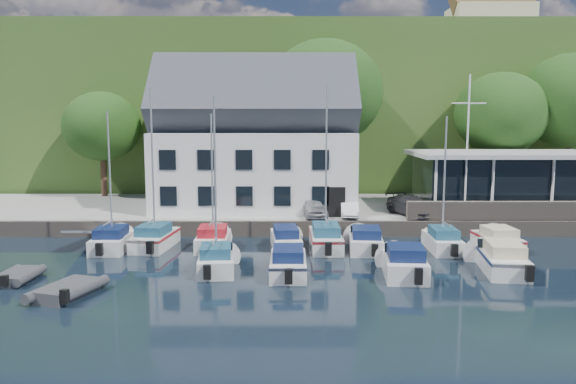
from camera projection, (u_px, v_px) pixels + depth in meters
name	position (u px, v px, depth m)	size (l,w,h in m)	color
ground	(393.00, 288.00, 24.87)	(180.00, 180.00, 0.00)	black
quay	(349.00, 212.00, 42.15)	(60.00, 13.00, 1.00)	gray
quay_face	(361.00, 229.00, 35.71)	(60.00, 0.30, 1.00)	#665B51
hillside	(318.00, 115.00, 85.29)	(160.00, 75.00, 16.00)	#355720
field_patch	(364.00, 65.00, 92.18)	(50.00, 30.00, 0.30)	#5D6E37
farmhouse	(489.00, 22.00, 73.85)	(10.40, 7.00, 8.20)	beige
harbor_building	(255.00, 148.00, 40.51)	(14.40, 8.20, 8.70)	silver
club_pavilion	(505.00, 180.00, 40.36)	(13.20, 7.20, 4.10)	black
seawall	(547.00, 211.00, 35.99)	(18.00, 0.50, 1.20)	#665B51
gangway	(91.00, 244.00, 33.75)	(1.20, 6.00, 1.40)	silver
car_silver	(312.00, 207.00, 37.24)	(1.47, 3.66, 1.25)	#ACADB1
car_white	(349.00, 208.00, 37.29)	(1.14, 3.28, 1.08)	silver
car_dgrey	(411.00, 205.00, 37.82)	(1.82, 4.49, 1.30)	#2B2B30
car_blue	(448.00, 205.00, 38.05)	(1.49, 3.77, 1.29)	#325F9B
flagpole	(467.00, 146.00, 36.77)	(2.24, 0.20, 9.32)	silver
tree_0	(103.00, 144.00, 46.58)	(6.36, 6.36, 8.69)	#173610
tree_1	(194.00, 136.00, 46.31)	(7.34, 7.34, 10.03)	#173610
tree_2	(325.00, 120.00, 45.10)	(9.34, 9.34, 12.77)	#173610
tree_4	(500.00, 135.00, 46.11)	(7.49, 7.49, 10.24)	#173610
tree_5	(570.00, 125.00, 46.48)	(8.64, 8.64, 11.81)	#173610
boat_r1_0	(110.00, 177.00, 31.56)	(1.99, 5.40, 8.45)	silver
boat_r1_1	(153.00, 174.00, 32.10)	(1.98, 5.81, 8.64)	silver
boat_r1_2	(212.00, 178.00, 31.91)	(1.99, 5.11, 8.23)	silver
boat_r1_3	(286.00, 237.00, 32.29)	(1.68, 5.87, 1.35)	silver
boat_r1_4	(326.00, 172.00, 31.94)	(1.88, 6.48, 8.94)	silver
boat_r1_5	(366.00, 239.00, 31.95)	(2.00, 5.50, 1.36)	silver
boat_r1_6	(444.00, 178.00, 31.52)	(1.73, 5.65, 8.27)	silver
boat_r1_7	(497.00, 238.00, 32.12)	(1.99, 4.95, 1.35)	silver
boat_r2_1	(215.00, 187.00, 27.07)	(1.88, 5.14, 8.35)	silver
boat_r2_2	(288.00, 260.00, 27.03)	(1.87, 5.67, 1.37)	silver
boat_r2_3	(405.00, 260.00, 26.77)	(2.10, 5.40, 1.51)	silver
boat_r2_4	(502.00, 256.00, 27.55)	(2.03, 6.33, 1.51)	silver
dinghy_0	(17.00, 274.00, 25.91)	(1.65, 2.75, 0.64)	#343539
dinghy_1	(67.00, 288.00, 23.68)	(1.92, 3.20, 0.75)	#343539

